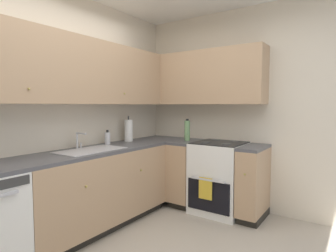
# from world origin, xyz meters

# --- Properties ---
(wall_back) EXTENTS (3.95, 0.05, 2.62)m
(wall_back) POSITION_xyz_m (0.00, 1.44, 1.31)
(wall_back) COLOR beige
(wall_back) RESTS_ON ground_plane
(wall_right) EXTENTS (0.05, 2.94, 2.62)m
(wall_right) POSITION_xyz_m (1.95, 0.00, 1.31)
(wall_right) COLOR beige
(wall_right) RESTS_ON ground_plane
(lower_cabinets_back) EXTENTS (1.81, 0.62, 0.85)m
(lower_cabinets_back) POSITION_xyz_m (0.42, 1.12, 0.43)
(lower_cabinets_back) COLOR tan
(lower_cabinets_back) RESTS_ON ground_plane
(countertop_back) EXTENTS (3.01, 0.60, 0.03)m
(countertop_back) POSITION_xyz_m (0.42, 1.12, 0.87)
(countertop_back) COLOR #4C4C51
(countertop_back) RESTS_ON lower_cabinets_back
(lower_cabinets_right) EXTENTS (0.62, 1.20, 0.85)m
(lower_cabinets_right) POSITION_xyz_m (1.63, 0.26, 0.43)
(lower_cabinets_right) COLOR tan
(lower_cabinets_right) RESTS_ON ground_plane
(countertop_right) EXTENTS (0.60, 1.20, 0.03)m
(countertop_right) POSITION_xyz_m (1.63, 0.26, 0.87)
(countertop_right) COLOR #4C4C51
(countertop_right) RESTS_ON lower_cabinets_right
(oven_range) EXTENTS (0.68, 0.62, 1.04)m
(oven_range) POSITION_xyz_m (1.64, 0.19, 0.45)
(oven_range) COLOR white
(oven_range) RESTS_ON ground_plane
(upper_cabinets_back) EXTENTS (2.69, 0.34, 0.71)m
(upper_cabinets_back) POSITION_xyz_m (0.26, 1.26, 1.74)
(upper_cabinets_back) COLOR tan
(upper_cabinets_right) EXTENTS (0.32, 1.75, 0.71)m
(upper_cabinets_right) POSITION_xyz_m (1.77, 0.55, 1.74)
(upper_cabinets_right) COLOR tan
(sink) EXTENTS (0.71, 0.40, 0.10)m
(sink) POSITION_xyz_m (0.33, 1.09, 0.85)
(sink) COLOR #B7B7BC
(sink) RESTS_ON countertop_back
(faucet) EXTENTS (0.07, 0.16, 0.18)m
(faucet) POSITION_xyz_m (0.33, 1.30, 1.00)
(faucet) COLOR silver
(faucet) RESTS_ON countertop_back
(soap_bottle) EXTENTS (0.07, 0.07, 0.18)m
(soap_bottle) POSITION_xyz_m (0.76, 1.30, 0.97)
(soap_bottle) COLOR silver
(soap_bottle) RESTS_ON countertop_back
(paper_towel_roll) EXTENTS (0.11, 0.11, 0.35)m
(paper_towel_roll) POSITION_xyz_m (1.12, 1.28, 1.03)
(paper_towel_roll) COLOR white
(paper_towel_roll) RESTS_ON countertop_back
(oil_bottle) EXTENTS (0.08, 0.08, 0.30)m
(oil_bottle) POSITION_xyz_m (1.63, 0.66, 1.03)
(oil_bottle) COLOR #729E66
(oil_bottle) RESTS_ON countertop_right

